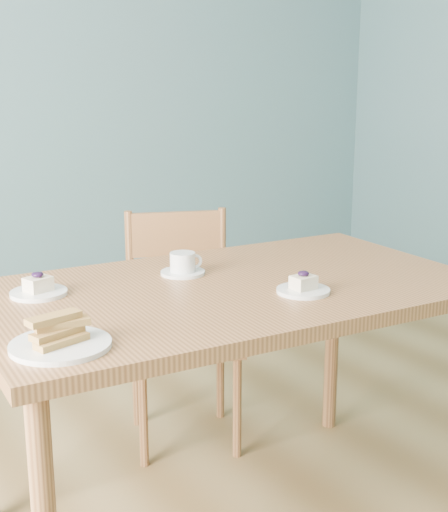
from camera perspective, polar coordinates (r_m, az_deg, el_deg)
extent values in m
cube|color=slate|center=(4.05, -16.65, 13.86)|extent=(5.00, 0.01, 2.70)
cube|color=#9E683C|center=(2.03, 0.44, -2.85)|extent=(1.47, 0.91, 0.04)
cylinder|color=#9E683C|center=(2.76, 8.64, -6.61)|extent=(0.05, 0.05, 0.72)
cube|color=#9E683C|center=(2.62, -3.25, -6.72)|extent=(0.50, 0.49, 0.04)
cylinder|color=#9E683C|center=(2.54, -6.48, -12.59)|extent=(0.03, 0.03, 0.38)
cylinder|color=#9E683C|center=(2.59, 1.06, -12.01)|extent=(0.03, 0.03, 0.38)
cylinder|color=#9E683C|center=(2.83, -7.04, -9.75)|extent=(0.03, 0.03, 0.38)
cylinder|color=#9E683C|center=(2.87, -0.30, -9.30)|extent=(0.03, 0.03, 0.38)
cylinder|color=#9E683C|center=(2.69, -7.53, -0.99)|extent=(0.03, 0.03, 0.43)
cylinder|color=#9E683C|center=(2.73, -0.15, -0.62)|extent=(0.03, 0.03, 0.43)
cube|color=#9E683C|center=(2.67, -3.86, 1.79)|extent=(0.32, 0.15, 0.17)
cylinder|color=#9E683C|center=(2.72, -5.53, -2.68)|extent=(0.01, 0.01, 0.26)
cylinder|color=#9E683C|center=(2.73, -3.78, -2.59)|extent=(0.01, 0.01, 0.26)
cylinder|color=#9E683C|center=(2.74, -2.05, -2.49)|extent=(0.01, 0.01, 0.26)
cylinder|color=white|center=(1.96, 6.35, -2.77)|extent=(0.15, 0.15, 0.01)
cube|color=beige|center=(1.95, 6.37, -2.11)|extent=(0.07, 0.05, 0.04)
ellipsoid|color=black|center=(1.95, 6.39, -1.39)|extent=(0.03, 0.03, 0.01)
sphere|color=black|center=(1.96, 6.53, -1.34)|extent=(0.01, 0.01, 0.01)
sphere|color=black|center=(1.95, 6.11, -1.40)|extent=(0.01, 0.01, 0.01)
sphere|color=black|center=(1.94, 6.61, -1.45)|extent=(0.01, 0.01, 0.01)
cylinder|color=white|center=(1.99, -14.60, -2.87)|extent=(0.15, 0.15, 0.01)
cube|color=beige|center=(1.99, -14.65, -2.18)|extent=(0.08, 0.07, 0.04)
ellipsoid|color=black|center=(1.98, -14.69, -1.45)|extent=(0.03, 0.03, 0.01)
sphere|color=black|center=(1.99, -14.47, -1.40)|extent=(0.01, 0.01, 0.01)
sphere|color=black|center=(1.98, -14.96, -1.45)|extent=(0.01, 0.01, 0.01)
sphere|color=black|center=(1.97, -14.53, -1.51)|extent=(0.01, 0.01, 0.01)
cylinder|color=white|center=(2.13, -3.32, -1.33)|extent=(0.13, 0.13, 0.01)
cylinder|color=white|center=(2.13, -3.33, -0.47)|extent=(0.10, 0.10, 0.06)
cylinder|color=#9C6845|center=(2.12, -3.34, 0.12)|extent=(0.06, 0.06, 0.00)
torus|color=white|center=(2.13, -2.33, -0.42)|extent=(0.04, 0.02, 0.04)
cylinder|color=white|center=(1.60, -12.95, -6.95)|extent=(0.22, 0.22, 0.01)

